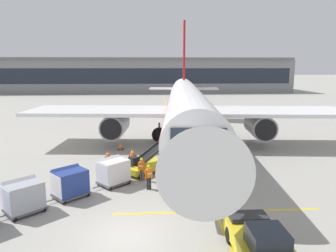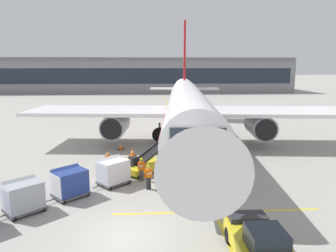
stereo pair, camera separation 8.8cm
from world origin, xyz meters
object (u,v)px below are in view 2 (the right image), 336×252
Objects in this scene: baggage_cart_lead at (113,171)px; safety_cone_nose_mark at (121,146)px; baggage_cart_second at (69,182)px; ground_crew_marshaller at (127,168)px; pushback_tug at (259,243)px; baggage_cart_third at (23,196)px; ground_crew_by_loader at (141,168)px; belt_loader at (148,162)px; parked_airplane at (187,107)px; ground_crew_by_carts at (149,175)px; safety_cone_engine_keepout at (108,154)px; safety_cone_wingtip at (133,152)px; ground_crew_wingwalker at (107,168)px.

safety_cone_nose_mark is at bearing 92.08° from baggage_cart_lead.
baggage_cart_second is 1.47× the size of ground_crew_marshaller.
baggage_cart_third is at bearing 156.28° from pushback_tug.
ground_crew_by_loader is at bearing -75.30° from safety_cone_nose_mark.
belt_loader reaches higher than ground_crew_marshaller.
parked_airplane reaches higher than baggage_cart_lead.
ground_crew_marshaller is at bearing 31.49° from baggage_cart_lead.
ground_crew_by_carts is 1.00× the size of ground_crew_marshaller.
ground_crew_by_carts reaches higher than safety_cone_nose_mark.
safety_cone_engine_keepout is 0.83× the size of safety_cone_wingtip.
pushback_tug is 6.92× the size of safety_cone_engine_keepout.
baggage_cart_lead reaches higher than safety_cone_engine_keepout.
baggage_cart_lead is 1.00× the size of baggage_cart_second.
ground_crew_by_loader is 1.72m from ground_crew_by_carts.
belt_loader is 1.84× the size of baggage_cart_second.
safety_cone_wingtip is at bearing 82.02° from baggage_cart_lead.
baggage_cart_lead reaches higher than ground_crew_by_carts.
ground_crew_by_carts is 1.00× the size of ground_crew_wingwalker.
ground_crew_by_carts reaches higher than safety_cone_wingtip.
ground_crew_by_loader is 2.27× the size of safety_cone_wingtip.
ground_crew_by_loader is 1.00× the size of ground_crew_by_carts.
safety_cone_nose_mark is at bearing 104.70° from ground_crew_by_loader.
ground_crew_by_carts is (7.09, 3.02, -0.00)m from baggage_cart_third.
belt_loader is 3.52m from baggage_cart_lead.
belt_loader is 1.99m from ground_crew_by_loader.
baggage_cart_second is 1.00× the size of baggage_cart_third.
baggage_cart_second is 3.80× the size of safety_cone_nose_mark.
belt_loader is 1.07× the size of pushback_tug.
pushback_tug is 17.43m from safety_cone_wingtip.
belt_loader is 4.71m from safety_cone_wingtip.
safety_cone_nose_mark is (-0.35, 9.53, -0.67)m from baggage_cart_lead.
safety_cone_wingtip is at bearing 111.19° from pushback_tug.
ground_crew_marshaller is 1.00× the size of ground_crew_wingwalker.
ground_crew_wingwalker reaches higher than safety_cone_wingtip.
safety_cone_engine_keepout is at bearing 117.59° from ground_crew_by_loader.
belt_loader is 2.70× the size of ground_crew_wingwalker.
baggage_cart_third is at bearing -126.09° from parked_airplane.
belt_loader is at bearing -68.23° from safety_cone_nose_mark.
ground_crew_marshaller is 2.74× the size of safety_cone_engine_keepout.
pushback_tug reaches higher than safety_cone_nose_mark.
belt_loader reaches higher than ground_crew_by_carts.
baggage_cart_third reaches higher than pushback_tug.
pushback_tug is at bearing -51.87° from baggage_cart_lead.
ground_crew_marshaller is 2.59× the size of safety_cone_nose_mark.
baggage_cart_lead is 2.73m from ground_crew_by_carts.
ground_crew_by_loader is 6.49m from safety_cone_wingtip.
ground_crew_wingwalker is (-7.73, 9.86, 0.17)m from pushback_tug.
ground_crew_wingwalker is at bearing 52.14° from baggage_cart_second.
baggage_cart_second is 3.32m from ground_crew_wingwalker.
parked_airplane is 20.71m from pushback_tug.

